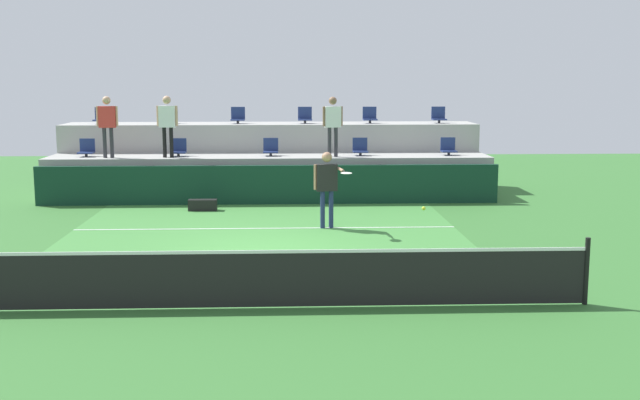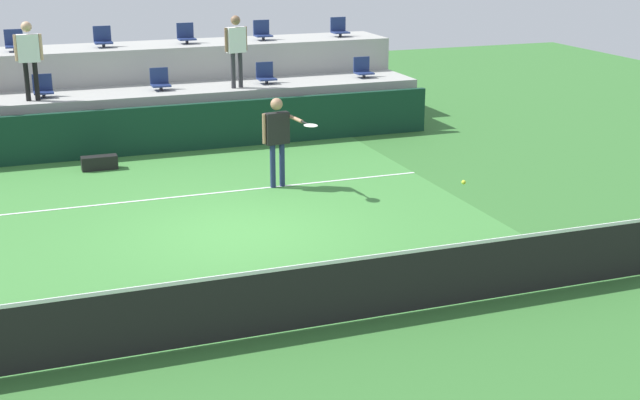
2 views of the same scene
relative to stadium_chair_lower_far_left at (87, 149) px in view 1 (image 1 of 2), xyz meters
The scene contains 24 objects.
ground_plane 9.12m from the stadium_chair_lower_far_left, 53.51° to the right, with size 40.00×40.00×0.00m, color #336B2D.
court_inner_paint 8.34m from the stadium_chair_lower_far_left, 49.36° to the right, with size 9.00×10.00×0.01m, color #3D7F38.
court_service_line 7.36m from the stadium_chair_lower_far_left, 42.09° to the right, with size 9.00×0.06×0.00m, color white.
tennis_net 12.48m from the stadium_chair_lower_far_left, 64.53° to the right, with size 10.48×0.08×1.07m.
sponsor_backboard 5.57m from the stadium_chair_lower_far_left, 12.98° to the right, with size 13.00×0.16×1.10m, color #0F3323.
seating_tier_lower 5.42m from the stadium_chair_lower_far_left, ahead, with size 13.00×1.80×1.25m, color #9E9E99.
seating_tier_upper 5.68m from the stadium_chair_lower_far_left, 19.23° to the left, with size 13.00×1.80×2.10m, color #9E9E99.
stadium_chair_lower_far_left is the anchor object (origin of this frame).
stadium_chair_lower_left 2.68m from the stadium_chair_lower_far_left, ahead, with size 0.44×0.40×0.52m.
stadium_chair_lower_center 5.38m from the stadium_chair_lower_far_left, ahead, with size 0.44×0.40×0.52m.
stadium_chair_lower_right 8.04m from the stadium_chair_lower_far_left, ahead, with size 0.44×0.40×0.52m.
stadium_chair_lower_far_right 10.68m from the stadium_chair_lower_far_left, ahead, with size 0.44×0.40×0.52m.
stadium_chair_upper_far_left 1.99m from the stadium_chair_lower_far_left, 88.69° to the left, with size 0.44×0.40×0.52m.
stadium_chair_upper_left 2.96m from the stadium_chair_lower_far_left, 39.39° to the left, with size 0.44×0.40×0.52m.
stadium_chair_upper_mid_left 4.75m from the stadium_chair_lower_far_left, 22.64° to the left, with size 0.44×0.40×0.52m.
stadium_chair_upper_mid_right 6.74m from the stadium_chair_lower_far_left, 15.62° to the left, with size 0.44×0.40×0.52m.
stadium_chair_upper_right 8.74m from the stadium_chair_lower_far_left, 11.95° to the left, with size 0.44×0.40×0.52m.
stadium_chair_upper_far_right 10.90m from the stadium_chair_lower_far_left, ahead, with size 0.44×0.40×0.52m.
tennis_player 8.38m from the stadium_chair_lower_far_left, 35.50° to the right, with size 0.85×1.21×1.81m.
spectator_leaning_on_rail 1.18m from the stadium_chair_lower_far_left, 28.09° to the right, with size 0.61×0.25×1.76m.
spectator_in_white 2.61m from the stadium_chair_lower_far_left, ahead, with size 0.61×0.25×1.77m.
spectator_in_grey 7.25m from the stadium_chair_lower_far_left, ahead, with size 0.60×0.28×1.74m.
tennis_ball 12.79m from the stadium_chair_lower_far_left, 49.98° to the right, with size 0.07×0.07×0.07m.
equipment_bag 4.43m from the stadium_chair_lower_far_left, 31.96° to the right, with size 0.76×0.28×0.30m, color black.
Camera 1 is at (0.54, -15.57, 3.53)m, focal length 43.36 mm.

